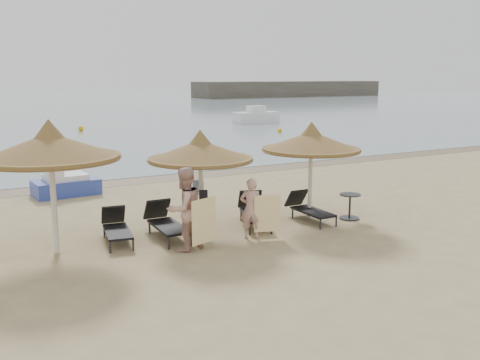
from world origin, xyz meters
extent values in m
plane|color=tan|center=(0.00, 0.00, 0.00)|extent=(160.00, 160.00, 0.00)
cube|color=brown|center=(0.00, 9.40, 0.00)|extent=(200.00, 1.60, 0.01)
cube|color=#575147|center=(55.00, 80.00, 1.50)|extent=(40.00, 8.00, 3.00)
cube|color=silver|center=(18.00, 30.00, 0.50)|extent=(4.00, 1.60, 1.00)
cube|color=silver|center=(18.00, 30.00, 1.25)|extent=(1.50, 1.00, 0.60)
cylinder|color=silver|center=(-4.08, 1.62, 1.18)|extent=(0.13, 0.13, 2.36)
cone|color=olive|center=(-4.08, 1.62, 2.60)|extent=(3.26, 3.26, 0.62)
cone|color=olive|center=(-4.08, 1.62, 2.98)|extent=(0.79, 0.79, 0.51)
cylinder|color=olive|center=(-4.08, 1.62, 2.31)|extent=(3.19, 3.19, 0.11)
cylinder|color=silver|center=(-0.30, 1.51, 1.03)|extent=(0.12, 0.12, 2.05)
cone|color=olive|center=(-0.30, 1.51, 2.27)|extent=(2.84, 2.84, 0.54)
cone|color=olive|center=(-0.30, 1.51, 2.59)|extent=(0.68, 0.68, 0.44)
cylinder|color=olive|center=(-0.30, 1.51, 2.02)|extent=(2.78, 2.78, 0.10)
cylinder|color=silver|center=(3.16, 1.33, 1.06)|extent=(0.12, 0.12, 2.11)
cone|color=olive|center=(3.16, 1.33, 2.33)|extent=(2.92, 2.92, 0.55)
cone|color=olive|center=(3.16, 1.33, 2.66)|extent=(0.70, 0.70, 0.45)
cylinder|color=olive|center=(3.16, 1.33, 2.07)|extent=(2.86, 2.86, 0.10)
cylinder|color=#242427|center=(-2.95, 0.97, 0.14)|extent=(0.05, 0.05, 0.27)
cylinder|color=#242427|center=(-2.41, 0.89, 0.14)|extent=(0.05, 0.05, 0.27)
cylinder|color=#242427|center=(-2.75, 2.33, 0.14)|extent=(0.05, 0.05, 0.27)
cylinder|color=#242427|center=(-2.20, 2.24, 0.14)|extent=(0.05, 0.05, 0.27)
cube|color=black|center=(-2.57, 1.66, 0.30)|extent=(0.82, 1.55, 0.06)
cube|color=black|center=(-2.44, 2.51, 0.54)|extent=(0.66, 0.50, 0.56)
cylinder|color=#242427|center=(-1.62, 0.56, 0.15)|extent=(0.05, 0.05, 0.30)
cylinder|color=#242427|center=(-1.01, 0.55, 0.15)|extent=(0.05, 0.05, 0.30)
cylinder|color=#242427|center=(-1.58, 2.08, 0.15)|extent=(0.05, 0.05, 0.30)
cylinder|color=#242427|center=(-0.98, 2.07, 0.15)|extent=(0.05, 0.05, 0.30)
cube|color=black|center=(-1.30, 1.37, 0.34)|extent=(0.71, 1.64, 0.06)
cube|color=black|center=(-1.27, 2.32, 0.60)|extent=(0.68, 0.47, 0.61)
cylinder|color=#242427|center=(0.73, 0.66, 0.15)|extent=(0.05, 0.05, 0.30)
cylinder|color=#242427|center=(1.29, 0.45, 0.15)|extent=(0.05, 0.05, 0.30)
cylinder|color=#242427|center=(1.23, 2.06, 0.15)|extent=(0.05, 0.05, 0.30)
cylinder|color=#242427|center=(1.80, 1.86, 0.15)|extent=(0.05, 0.05, 0.30)
cube|color=black|center=(1.28, 1.31, 0.33)|extent=(1.16, 1.73, 0.06)
cube|color=black|center=(1.60, 2.20, 0.59)|extent=(0.78, 0.65, 0.61)
cylinder|color=#242427|center=(2.72, 0.19, 0.14)|extent=(0.05, 0.05, 0.28)
cylinder|color=#242427|center=(3.27, 0.18, 0.14)|extent=(0.05, 0.05, 0.28)
cylinder|color=#242427|center=(2.73, 1.57, 0.14)|extent=(0.05, 0.05, 0.28)
cylinder|color=#242427|center=(3.28, 1.57, 0.14)|extent=(0.05, 0.05, 0.28)
cube|color=black|center=(3.00, 0.93, 0.31)|extent=(0.62, 1.48, 0.06)
cube|color=black|center=(3.00, 1.79, 0.54)|extent=(0.61, 0.42, 0.56)
cylinder|color=#242427|center=(4.16, 0.67, 0.02)|extent=(0.58, 0.58, 0.04)
cylinder|color=#242427|center=(4.16, 0.67, 0.38)|extent=(0.06, 0.06, 0.71)
cylinder|color=#242427|center=(4.16, 0.67, 0.74)|extent=(0.63, 0.63, 0.03)
imported|color=tan|center=(-1.26, 0.35, 1.19)|extent=(1.26, 1.00, 2.38)
imported|color=tan|center=(0.63, 0.42, 0.93)|extent=(1.02, 0.92, 1.86)
cube|color=yellow|center=(-0.91, 0.00, 0.77)|extent=(0.76, 0.27, 1.11)
cube|color=yellow|center=(0.98, 0.17, 0.68)|extent=(0.68, 0.23, 0.98)
cube|color=white|center=(-0.30, 1.69, 1.23)|extent=(0.31, 0.18, 0.37)
cube|color=black|center=(-0.30, 1.35, 1.05)|extent=(0.23, 0.11, 0.31)
cube|color=#2D41A1|center=(-2.62, 8.09, 0.28)|extent=(2.32, 1.50, 0.55)
cube|color=silver|center=(-2.62, 8.09, 0.62)|extent=(1.50, 1.23, 0.25)
cube|color=silver|center=(-3.02, 8.06, 0.85)|extent=(0.58, 0.95, 0.35)
sphere|color=#DEA909|center=(2.72, 30.45, 0.21)|extent=(0.41, 0.41, 0.41)
sphere|color=#DEA909|center=(15.62, 22.36, 0.16)|extent=(0.32, 0.32, 0.32)
camera|label=1|loc=(-6.07, -11.32, 4.21)|focal=40.00mm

